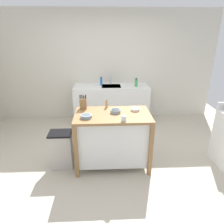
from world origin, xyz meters
The scene contains 14 objects.
ground_plane centered at (0.00, 0.00, 0.00)m, with size 6.36×6.36×0.00m, color #BCB29E.
wall_back centered at (0.00, 2.01, 1.30)m, with size 5.36×0.10×2.60m, color beige.
kitchen_island centered at (0.09, -0.08, 0.51)m, with size 1.18×0.70×0.92m.
knife_block centered at (-0.39, 0.16, 1.01)m, with size 0.11×0.09×0.24m.
bowl_ceramic_small centered at (0.13, -0.04, 0.95)m, with size 0.16×0.16×0.05m.
bowl_stoneware_deep centered at (-0.31, -0.22, 0.94)m, with size 0.17×0.17×0.05m.
bowl_ceramic_wide centered at (0.46, 0.04, 0.94)m, with size 0.14×0.14×0.04m.
drinking_cup centered at (0.23, -0.37, 0.96)m, with size 0.07×0.07×0.09m.
pepper_grinder centered at (0.00, 0.20, 0.99)m, with size 0.04×0.04×0.15m.
trash_bin centered at (-0.75, -0.12, 0.32)m, with size 0.36×0.28×0.63m.
sink_counter centered at (0.14, 1.66, 0.46)m, with size 1.76×0.60×0.91m.
sink_faucet centered at (0.14, 1.80, 1.02)m, with size 0.02×0.02×0.22m.
bottle_dish_soap centered at (0.72, 1.58, 1.00)m, with size 0.07×0.07×0.20m.
bottle_hand_soap centered at (-0.09, 1.73, 1.00)m, with size 0.06×0.06×0.20m.
Camera 1 is at (-0.06, -3.00, 2.13)m, focal length 32.65 mm.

